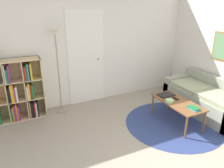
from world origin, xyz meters
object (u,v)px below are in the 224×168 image
(bookshelf, at_px, (14,92))
(bowl, at_px, (170,101))
(coffee_table, at_px, (177,104))
(floor_lamp, at_px, (56,45))
(laptop, at_px, (166,95))
(couch, at_px, (207,99))

(bookshelf, xyz_separation_m, bowl, (2.63, -1.45, -0.11))
(coffee_table, bearing_deg, floor_lamp, 142.56)
(coffee_table, distance_m, laptop, 0.34)
(bowl, bearing_deg, coffee_table, -19.25)
(floor_lamp, bearing_deg, bookshelf, 176.97)
(floor_lamp, bearing_deg, couch, -25.77)
(laptop, bearing_deg, coffee_table, -88.47)
(bowl, bearing_deg, bookshelf, 151.14)
(floor_lamp, relative_size, laptop, 5.30)
(floor_lamp, distance_m, laptop, 2.41)
(coffee_table, xyz_separation_m, laptop, (-0.01, 0.34, 0.06))
(coffee_table, relative_size, laptop, 3.20)
(bookshelf, xyz_separation_m, couch, (3.71, -1.41, -0.31))
(bookshelf, bearing_deg, couch, -20.82)
(bookshelf, bearing_deg, coffee_table, -28.36)
(floor_lamp, relative_size, coffee_table, 1.66)
(bookshelf, relative_size, coffee_table, 1.15)
(floor_lamp, relative_size, couch, 0.97)
(bookshelf, relative_size, floor_lamp, 0.70)
(couch, relative_size, coffee_table, 1.71)
(bookshelf, xyz_separation_m, laptop, (2.78, -1.17, -0.12))
(coffee_table, relative_size, bowl, 7.09)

